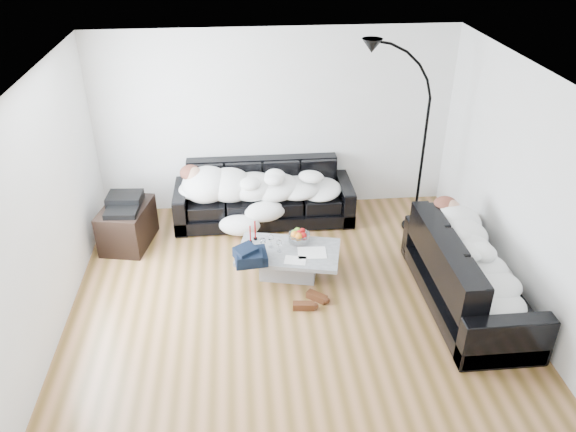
{
  "coord_description": "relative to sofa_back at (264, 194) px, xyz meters",
  "views": [
    {
      "loc": [
        -0.52,
        -5.19,
        4.09
      ],
      "look_at": [
        0.0,
        0.3,
        0.9
      ],
      "focal_mm": 35.0,
      "sensor_mm": 36.0,
      "label": 1
    }
  ],
  "objects": [
    {
      "name": "candle_left",
      "position": [
        -0.23,
        -1.17,
        0.06
      ],
      "size": [
        0.05,
        0.05,
        0.23
      ],
      "primitive_type": "cylinder",
      "rotation": [
        0.0,
        0.0,
        0.19
      ],
      "color": "maroon",
      "rests_on": "coffee_table"
    },
    {
      "name": "sleeper_right",
      "position": [
        2.18,
        -2.12,
        0.24
      ],
      "size": [
        0.77,
        1.83,
        0.45
      ],
      "primitive_type": null,
      "rotation": [
        0.0,
        0.0,
        1.57
      ],
      "color": "white",
      "rests_on": "sofa_right"
    },
    {
      "name": "candle_right",
      "position": [
        -0.17,
        -1.11,
        0.08
      ],
      "size": [
        0.05,
        0.05,
        0.26
      ],
      "primitive_type": "cylinder",
      "rotation": [
        0.0,
        0.0,
        0.15
      ],
      "color": "maroon",
      "rests_on": "coffee_table"
    },
    {
      "name": "wine_glass_a",
      "position": [
        0.01,
        -1.3,
        0.03
      ],
      "size": [
        0.08,
        0.08,
        0.17
      ],
      "primitive_type": "cylinder",
      "rotation": [
        0.0,
        0.0,
        0.04
      ],
      "color": "white",
      "rests_on": "coffee_table"
    },
    {
      "name": "sleeper_back",
      "position": [
        -0.0,
        -0.05,
        0.22
      ],
      "size": [
        2.11,
        0.73,
        0.42
      ],
      "primitive_type": null,
      "color": "white",
      "rests_on": "sofa_back"
    },
    {
      "name": "wine_glass_c",
      "position": [
        0.1,
        -1.4,
        0.03
      ],
      "size": [
        0.08,
        0.08,
        0.16
      ],
      "primitive_type": "cylinder",
      "rotation": [
        0.0,
        0.0,
        -0.15
      ],
      "color": "white",
      "rests_on": "coffee_table"
    },
    {
      "name": "shoes",
      "position": [
        0.4,
        -2.0,
        -0.36
      ],
      "size": [
        0.49,
        0.41,
        0.09
      ],
      "primitive_type": null,
      "rotation": [
        0.0,
        0.0,
        -0.3
      ],
      "color": "#472311",
      "rests_on": "ground"
    },
    {
      "name": "ceiling",
      "position": [
        0.2,
        -1.81,
        2.19
      ],
      "size": [
        5.0,
        5.0,
        0.0
      ],
      "primitive_type": "plane",
      "color": "white",
      "rests_on": "ground"
    },
    {
      "name": "stereo",
      "position": [
        -1.84,
        -0.47,
        0.21
      ],
      "size": [
        0.46,
        0.37,
        0.13
      ],
      "primitive_type": "cube",
      "rotation": [
        0.0,
        0.0,
        -0.07
      ],
      "color": "black",
      "rests_on": "av_cabinet"
    },
    {
      "name": "coffee_table",
      "position": [
        0.22,
        -1.39,
        -0.23
      ],
      "size": [
        1.34,
        0.96,
        0.35
      ],
      "primitive_type": "cube",
      "rotation": [
        0.0,
        0.0,
        -0.23
      ],
      "color": "#939699",
      "rests_on": "ground"
    },
    {
      "name": "floor_lamp",
      "position": [
        2.08,
        -0.41,
        0.74
      ],
      "size": [
        0.83,
        0.33,
        2.29
      ],
      "primitive_type": null,
      "rotation": [
        0.0,
        0.0,
        0.0
      ],
      "color": "black",
      "rests_on": "ground"
    },
    {
      "name": "sofa_right",
      "position": [
        2.18,
        -2.12,
        0.03
      ],
      "size": [
        0.91,
        2.13,
        0.86
      ],
      "primitive_type": "cube",
      "rotation": [
        0.0,
        0.0,
        1.57
      ],
      "color": "black",
      "rests_on": "ground"
    },
    {
      "name": "wall_back",
      "position": [
        0.2,
        0.44,
        0.89
      ],
      "size": [
        5.0,
        0.02,
        2.6
      ],
      "primitive_type": "cube",
      "color": "silver",
      "rests_on": "ground"
    },
    {
      "name": "teal_cushion",
      "position": [
        2.12,
        -1.46,
        0.31
      ],
      "size": [
        0.42,
        0.38,
        0.2
      ],
      "primitive_type": "ellipsoid",
      "rotation": [
        0.0,
        0.0,
        0.24
      ],
      "color": "#0A3F4A",
      "rests_on": "sofa_right"
    },
    {
      "name": "ground",
      "position": [
        0.2,
        -1.81,
        -0.41
      ],
      "size": [
        5.0,
        5.0,
        0.0
      ],
      "primitive_type": "plane",
      "color": "brown",
      "rests_on": "ground"
    },
    {
      "name": "newspaper_a",
      "position": [
        0.49,
        -1.47,
        -0.05
      ],
      "size": [
        0.35,
        0.28,
        0.01
      ],
      "primitive_type": "cube",
      "rotation": [
        0.0,
        0.0,
        -0.06
      ],
      "color": "silver",
      "rests_on": "coffee_table"
    },
    {
      "name": "wall_left",
      "position": [
        -2.3,
        -1.81,
        0.89
      ],
      "size": [
        0.02,
        4.5,
        2.6
      ],
      "primitive_type": "cube",
      "color": "silver",
      "rests_on": "ground"
    },
    {
      "name": "wall_right",
      "position": [
        2.7,
        -1.81,
        0.89
      ],
      "size": [
        0.02,
        4.5,
        2.6
      ],
      "primitive_type": "cube",
      "color": "silver",
      "rests_on": "ground"
    },
    {
      "name": "navy_jacket",
      "position": [
        -0.27,
        -1.6,
        0.13
      ],
      "size": [
        0.49,
        0.46,
        0.2
      ],
      "primitive_type": null,
      "rotation": [
        0.0,
        0.0,
        0.41
      ],
      "color": "black",
      "rests_on": "coffee_table"
    },
    {
      "name": "av_cabinet",
      "position": [
        -1.84,
        -0.47,
        -0.13
      ],
      "size": [
        0.71,
        0.9,
        0.55
      ],
      "primitive_type": "cube",
      "rotation": [
        0.0,
        0.0,
        -0.2
      ],
      "color": "black",
      "rests_on": "ground"
    },
    {
      "name": "fruit_bowl",
      "position": [
        0.37,
        -1.19,
        0.03
      ],
      "size": [
        0.34,
        0.34,
        0.16
      ],
      "primitive_type": "cylinder",
      "rotation": [
        0.0,
        0.0,
        -0.35
      ],
      "color": "white",
      "rests_on": "coffee_table"
    },
    {
      "name": "sofa_back",
      "position": [
        0.0,
        0.0,
        0.0
      ],
      "size": [
        2.49,
        0.86,
        0.81
      ],
      "primitive_type": "cube",
      "color": "black",
      "rests_on": "ground"
    },
    {
      "name": "newspaper_b",
      "position": [
        0.28,
        -1.61,
        -0.05
      ],
      "size": [
        0.29,
        0.23,
        0.01
      ],
      "primitive_type": "cube",
      "rotation": [
        0.0,
        0.0,
        -0.23
      ],
      "color": "silver",
      "rests_on": "coffee_table"
    },
    {
      "name": "wine_glass_b",
      "position": [
        -0.09,
        -1.35,
        0.03
      ],
      "size": [
        0.09,
        0.09,
        0.16
      ],
      "primitive_type": "cylinder",
      "rotation": [
        0.0,
        0.0,
        0.27
      ],
      "color": "white",
      "rests_on": "coffee_table"
    }
  ]
}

